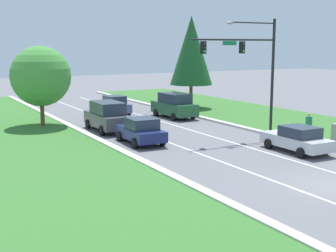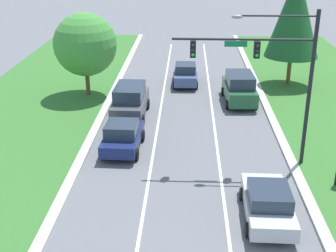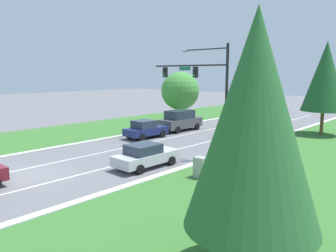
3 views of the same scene
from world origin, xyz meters
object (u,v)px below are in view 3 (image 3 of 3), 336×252
(pedestrian, at_px, (221,155))
(conifer_near_right_tree, at_px, (325,76))
(conifer_far_right_tree, at_px, (254,121))
(graphite_suv, at_px, (180,120))
(navy_sedan, at_px, (145,129))
(forest_suv, at_px, (260,125))
(silver_sedan, at_px, (146,155))
(fire_hydrant, at_px, (237,163))
(traffic_signal_mast, at_px, (204,83))
(oak_near_left_tree, at_px, (180,91))
(utility_cabinet, at_px, (201,168))
(slate_blue_sedan, at_px, (246,119))

(pedestrian, distance_m, conifer_near_right_tree, 17.18)
(conifer_far_right_tree, bearing_deg, graphite_suv, 135.30)
(navy_sedan, bearing_deg, forest_suv, 51.18)
(silver_sedan, height_order, fire_hydrant, silver_sedan)
(traffic_signal_mast, height_order, pedestrian, traffic_signal_mast)
(forest_suv, distance_m, graphite_suv, 8.18)
(traffic_signal_mast, height_order, oak_near_left_tree, traffic_signal_mast)
(graphite_suv, bearing_deg, oak_near_left_tree, 132.23)
(navy_sedan, relative_size, pedestrian, 2.48)
(graphite_suv, bearing_deg, conifer_far_right_tree, -43.37)
(pedestrian, relative_size, conifer_far_right_tree, 0.21)
(fire_hydrant, bearing_deg, graphite_suv, 145.54)
(graphite_suv, xyz_separation_m, utility_cabinet, (11.33, -11.37, -0.47))
(forest_suv, bearing_deg, conifer_near_right_tree, 42.20)
(silver_sedan, xyz_separation_m, oak_near_left_tree, (-10.95, 16.17, 3.12))
(traffic_signal_mast, xyz_separation_m, pedestrian, (3.19, -2.41, -4.39))
(navy_sedan, xyz_separation_m, graphite_suv, (-0.19, 5.26, 0.27))
(traffic_signal_mast, distance_m, fire_hydrant, 6.42)
(slate_blue_sedan, bearing_deg, conifer_far_right_tree, -60.84)
(silver_sedan, height_order, pedestrian, pedestrian)
(fire_hydrant, distance_m, conifer_far_right_tree, 12.36)
(traffic_signal_mast, relative_size, silver_sedan, 1.78)
(slate_blue_sedan, xyz_separation_m, utility_cabinet, (7.72, -18.83, -0.22))
(slate_blue_sedan, bearing_deg, conifer_near_right_tree, -0.30)
(silver_sedan, height_order, conifer_far_right_tree, conifer_far_right_tree)
(slate_blue_sedan, height_order, oak_near_left_tree, oak_near_left_tree)
(forest_suv, xyz_separation_m, silver_sedan, (-0.27, -15.11, -0.30))
(conifer_far_right_tree, bearing_deg, forest_suv, 116.42)
(traffic_signal_mast, distance_m, silver_sedan, 7.02)
(navy_sedan, bearing_deg, pedestrian, -16.84)
(graphite_suv, relative_size, conifer_near_right_tree, 0.55)
(forest_suv, distance_m, conifer_near_right_tree, 7.66)
(pedestrian, bearing_deg, conifer_far_right_tree, 149.72)
(utility_cabinet, bearing_deg, graphite_suv, 134.89)
(pedestrian, relative_size, oak_near_left_tree, 0.27)
(conifer_near_right_tree, bearing_deg, oak_near_left_tree, -168.35)
(slate_blue_sedan, height_order, utility_cabinet, slate_blue_sedan)
(conifer_far_right_tree, bearing_deg, traffic_signal_mast, 131.92)
(traffic_signal_mast, bearing_deg, pedestrian, -36.98)
(silver_sedan, xyz_separation_m, conifer_far_right_tree, (10.70, -5.87, 3.95))
(navy_sedan, height_order, fire_hydrant, navy_sedan)
(navy_sedan, bearing_deg, conifer_near_right_tree, 49.53)
(graphite_suv, xyz_separation_m, oak_near_left_tree, (-3.70, 4.27, 2.79))
(silver_sedan, relative_size, conifer_far_right_tree, 0.57)
(forest_suv, xyz_separation_m, utility_cabinet, (3.80, -14.59, -0.44))
(silver_sedan, xyz_separation_m, pedestrian, (3.86, 2.89, 0.16))
(pedestrian, height_order, conifer_near_right_tree, conifer_near_right_tree)
(silver_sedan, distance_m, utility_cabinet, 4.11)
(utility_cabinet, bearing_deg, pedestrian, 95.06)
(utility_cabinet, xyz_separation_m, conifer_near_right_tree, (0.54, 18.85, 5.09))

